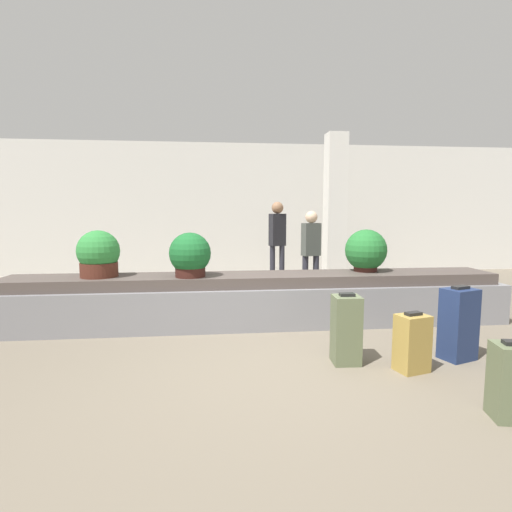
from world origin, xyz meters
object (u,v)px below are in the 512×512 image
Objects in this scene: pillar at (335,209)px; suitcase_1 at (346,329)px; suitcase_3 at (458,324)px; traveler_0 at (277,235)px; potted_plant_0 at (190,256)px; potted_plant_1 at (99,255)px; suitcase_2 at (511,382)px; suitcase_0 at (412,343)px; potted_plant_2 at (366,251)px; traveler_1 at (311,246)px.

suitcase_1 is (-1.29, -4.61, -1.25)m from pillar.
suitcase_3 is 0.45× the size of traveler_0.
traveler_0 reaches higher than suitcase_3.
potted_plant_0 is 0.95× the size of potted_plant_1.
suitcase_3 reaches higher than suitcase_2.
suitcase_0 is 1.01× the size of potted_plant_0.
suitcase_3 is 3.24m from potted_plant_0.
suitcase_2 is at bearing 75.45° from traveler_0.
suitcase_2 is at bearing -51.73° from suitcase_1.
suitcase_3 is (0.36, 1.20, 0.09)m from suitcase_2.
pillar is 5.33× the size of potted_plant_2.
suitcase_1 is at bearing -40.65° from potted_plant_0.
suitcase_3 is 1.79m from potted_plant_2.
suitcase_1 is 1.21m from suitcase_3.
potted_plant_1 is 3.66m from potted_plant_2.
suitcase_1 is at bearing 66.78° from traveler_0.
pillar is 4.39m from potted_plant_0.
traveler_1 is (2.07, 1.84, -0.06)m from potted_plant_0.
suitcase_0 is 0.63m from suitcase_1.
suitcase_2 is (0.85, -1.21, -0.06)m from suitcase_1.
potted_plant_0 is at bearing -132.49° from pillar.
suitcase_3 is at bearing -93.90° from traveler_1.
suitcase_3 is 4.37m from potted_plant_1.
suitcase_3 is at bearing 2.45° from suitcase_1.
traveler_0 is 1.19m from traveler_1.
traveler_0 is at bearing 111.26° from suitcase_2.
traveler_1 is (-0.40, 1.62, -0.07)m from potted_plant_2.
suitcase_2 is 1.04× the size of potted_plant_0.
suitcase_1 is 4.40m from traveler_0.
suitcase_1 is at bearing 137.49° from suitcase_2.
potted_plant_2 is at bearing -93.45° from traveler_1.
suitcase_3 is at bearing -26.60° from potted_plant_0.
suitcase_0 is 0.80× the size of suitcase_1.
suitcase_1 reaches higher than suitcase_0.
pillar is 1.83× the size of traveler_0.
pillar is at bearing 81.18° from potted_plant_2.
suitcase_0 is 3.91m from potted_plant_1.
pillar is 2.06× the size of traveler_1.
traveler_1 reaches higher than potted_plant_1.
potted_plant_1 reaches higher than suitcase_0.
suitcase_2 is 1.01× the size of potted_plant_2.
potted_plant_2 reaches higher than suitcase_1.
pillar reaches higher than potted_plant_0.
potted_plant_1 is (-4.12, -3.07, -0.62)m from pillar.
traveler_0 is (-0.86, 5.56, 0.76)m from suitcase_2.
suitcase_0 is 0.75× the size of suitcase_3.
suitcase_0 is 0.69m from suitcase_3.
suitcase_3 is at bearing 82.23° from traveler_0.
traveler_0 is at bearing 94.71° from traveler_1.
potted_plant_0 is 2.48m from potted_plant_2.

